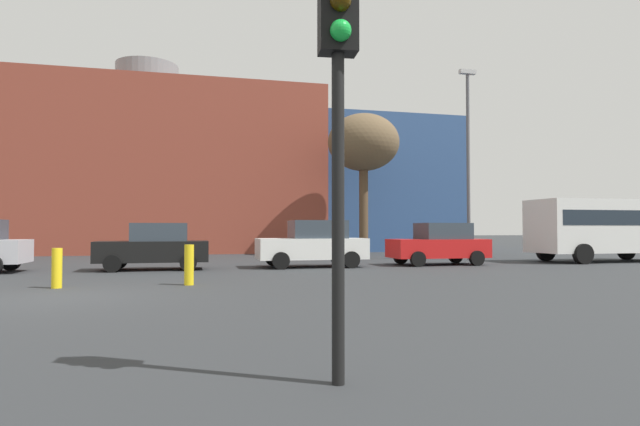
{
  "coord_description": "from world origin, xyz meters",
  "views": [
    {
      "loc": [
        2.73,
        -12.06,
        1.43
      ],
      "look_at": [
        7.5,
        7.36,
        2.05
      ],
      "focal_mm": 29.48,
      "sensor_mm": 36.0,
      "label": 1
    }
  ],
  "objects_px": {
    "parked_car_2": "(155,247)",
    "traffic_light_near_right": "(338,70)",
    "parked_car_3": "(313,244)",
    "parked_car_4": "(439,244)",
    "bollard_yellow_0": "(57,268)",
    "white_bus": "(606,225)",
    "bollard_yellow_2": "(189,265)",
    "bare_tree_0": "(363,144)",
    "street_lamp": "(468,153)"
  },
  "relations": [
    {
      "from": "street_lamp",
      "to": "white_bus",
      "type": "bearing_deg",
      "value": -26.72
    },
    {
      "from": "bollard_yellow_2",
      "to": "street_lamp",
      "type": "height_order",
      "value": "street_lamp"
    },
    {
      "from": "bare_tree_0",
      "to": "bollard_yellow_0",
      "type": "bearing_deg",
      "value": -132.51
    },
    {
      "from": "parked_car_4",
      "to": "bollard_yellow_2",
      "type": "relative_size",
      "value": 3.75
    },
    {
      "from": "parked_car_2",
      "to": "parked_car_3",
      "type": "height_order",
      "value": "parked_car_3"
    },
    {
      "from": "white_bus",
      "to": "bollard_yellow_2",
      "type": "xyz_separation_m",
      "value": [
        -17.9,
        -5.63,
        -1.1
      ]
    },
    {
      "from": "parked_car_2",
      "to": "traffic_light_near_right",
      "type": "height_order",
      "value": "traffic_light_near_right"
    },
    {
      "from": "parked_car_4",
      "to": "bare_tree_0",
      "type": "distance_m",
      "value": 9.67
    },
    {
      "from": "parked_car_2",
      "to": "parked_car_4",
      "type": "relative_size",
      "value": 0.98
    },
    {
      "from": "parked_car_2",
      "to": "parked_car_4",
      "type": "xyz_separation_m",
      "value": [
        10.98,
        -0.0,
        0.02
      ]
    },
    {
      "from": "parked_car_2",
      "to": "bare_tree_0",
      "type": "distance_m",
      "value": 14.26
    },
    {
      "from": "white_bus",
      "to": "bare_tree_0",
      "type": "bearing_deg",
      "value": -42.6
    },
    {
      "from": "bollard_yellow_2",
      "to": "parked_car_3",
      "type": "bearing_deg",
      "value": 50.49
    },
    {
      "from": "white_bus",
      "to": "bare_tree_0",
      "type": "height_order",
      "value": "bare_tree_0"
    },
    {
      "from": "traffic_light_near_right",
      "to": "bollard_yellow_2",
      "type": "relative_size",
      "value": 3.84
    },
    {
      "from": "bare_tree_0",
      "to": "bollard_yellow_2",
      "type": "height_order",
      "value": "bare_tree_0"
    },
    {
      "from": "street_lamp",
      "to": "bare_tree_0",
      "type": "bearing_deg",
      "value": 122.66
    },
    {
      "from": "bollard_yellow_2",
      "to": "white_bus",
      "type": "bearing_deg",
      "value": 17.46
    },
    {
      "from": "parked_car_4",
      "to": "bollard_yellow_2",
      "type": "xyz_separation_m",
      "value": [
        -9.77,
        -5.51,
        -0.32
      ]
    },
    {
      "from": "traffic_light_near_right",
      "to": "bollard_yellow_2",
      "type": "bearing_deg",
      "value": -166.32
    },
    {
      "from": "parked_car_2",
      "to": "bollard_yellow_0",
      "type": "distance_m",
      "value": 5.81
    },
    {
      "from": "parked_car_4",
      "to": "traffic_light_near_right",
      "type": "relative_size",
      "value": 0.97
    },
    {
      "from": "parked_car_3",
      "to": "parked_car_4",
      "type": "distance_m",
      "value": 5.23
    },
    {
      "from": "parked_car_4",
      "to": "bollard_yellow_0",
      "type": "relative_size",
      "value": 3.99
    },
    {
      "from": "bare_tree_0",
      "to": "traffic_light_near_right",
      "type": "bearing_deg",
      "value": -109.1
    },
    {
      "from": "bollard_yellow_0",
      "to": "parked_car_4",
      "type": "bearing_deg",
      "value": 23.0
    },
    {
      "from": "traffic_light_near_right",
      "to": "bollard_yellow_0",
      "type": "bearing_deg",
      "value": -148.91
    },
    {
      "from": "traffic_light_near_right",
      "to": "street_lamp",
      "type": "height_order",
      "value": "street_lamp"
    },
    {
      "from": "bare_tree_0",
      "to": "bollard_yellow_2",
      "type": "distance_m",
      "value": 17.37
    },
    {
      "from": "parked_car_4",
      "to": "white_bus",
      "type": "xyz_separation_m",
      "value": [
        8.13,
        0.12,
        0.78
      ]
    },
    {
      "from": "traffic_light_near_right",
      "to": "bollard_yellow_2",
      "type": "height_order",
      "value": "traffic_light_near_right"
    },
    {
      "from": "bare_tree_0",
      "to": "bollard_yellow_2",
      "type": "bearing_deg",
      "value": -124.37
    },
    {
      "from": "parked_car_4",
      "to": "bollard_yellow_0",
      "type": "xyz_separation_m",
      "value": [
        -12.9,
        -5.47,
        -0.35
      ]
    },
    {
      "from": "bollard_yellow_2",
      "to": "bollard_yellow_0",
      "type": "bearing_deg",
      "value": 179.37
    },
    {
      "from": "white_bus",
      "to": "bollard_yellow_2",
      "type": "bearing_deg",
      "value": 17.46
    },
    {
      "from": "parked_car_2",
      "to": "bare_tree_0",
      "type": "xyz_separation_m",
      "value": [
        10.48,
        8.05,
        5.33
      ]
    },
    {
      "from": "white_bus",
      "to": "bollard_yellow_0",
      "type": "bearing_deg",
      "value": 14.9
    },
    {
      "from": "parked_car_3",
      "to": "bare_tree_0",
      "type": "distance_m",
      "value": 10.73
    },
    {
      "from": "white_bus",
      "to": "bollard_yellow_2",
      "type": "distance_m",
      "value": 18.8
    },
    {
      "from": "white_bus",
      "to": "traffic_light_near_right",
      "type": "xyz_separation_m",
      "value": [
        -16.52,
        -14.87,
        1.31
      ]
    },
    {
      "from": "parked_car_2",
      "to": "street_lamp",
      "type": "distance_m",
      "value": 14.76
    },
    {
      "from": "parked_car_4",
      "to": "street_lamp",
      "type": "height_order",
      "value": "street_lamp"
    },
    {
      "from": "white_bus",
      "to": "bare_tree_0",
      "type": "distance_m",
      "value": 12.57
    },
    {
      "from": "parked_car_4",
      "to": "bollard_yellow_2",
      "type": "distance_m",
      "value": 11.22
    },
    {
      "from": "parked_car_2",
      "to": "traffic_light_near_right",
      "type": "distance_m",
      "value": 15.12
    },
    {
      "from": "parked_car_2",
      "to": "bare_tree_0",
      "type": "bearing_deg",
      "value": -142.46
    },
    {
      "from": "traffic_light_near_right",
      "to": "bollard_yellow_2",
      "type": "xyz_separation_m",
      "value": [
        -1.38,
        9.24,
        -2.41
      ]
    },
    {
      "from": "parked_car_3",
      "to": "bollard_yellow_2",
      "type": "xyz_separation_m",
      "value": [
        -4.54,
        -5.51,
        -0.36
      ]
    },
    {
      "from": "white_bus",
      "to": "parked_car_4",
      "type": "bearing_deg",
      "value": 0.85
    },
    {
      "from": "white_bus",
      "to": "street_lamp",
      "type": "bearing_deg",
      "value": -26.72
    }
  ]
}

